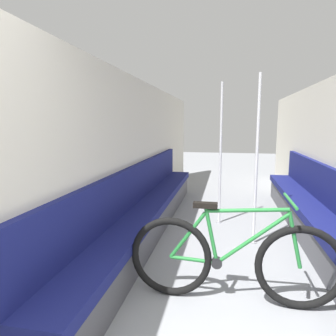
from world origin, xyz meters
name	(u,v)px	position (x,y,z in m)	size (l,w,h in m)	color
wall_left	(129,157)	(-1.32, 3.16, 1.06)	(0.10, 9.53, 2.11)	beige
bench_seat_row_left	(147,212)	(-1.09, 3.20, 0.31)	(0.43, 5.15, 0.95)	#4C4C51
bench_seat_row_right	(320,221)	(1.09, 3.20, 0.31)	(0.43, 5.15, 0.95)	#4C4C51
bicycle	(233,260)	(0.02, 1.80, 0.37)	(1.76, 0.46, 0.91)	black
grab_pole_near	(257,163)	(0.31, 3.14, 1.02)	(0.08, 0.08, 2.09)	gray
grab_pole_far	(220,156)	(-0.14, 3.86, 1.02)	(0.08, 0.08, 2.09)	gray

